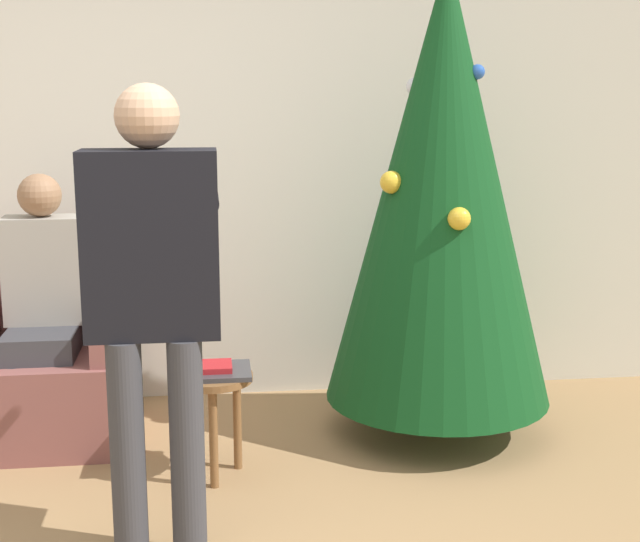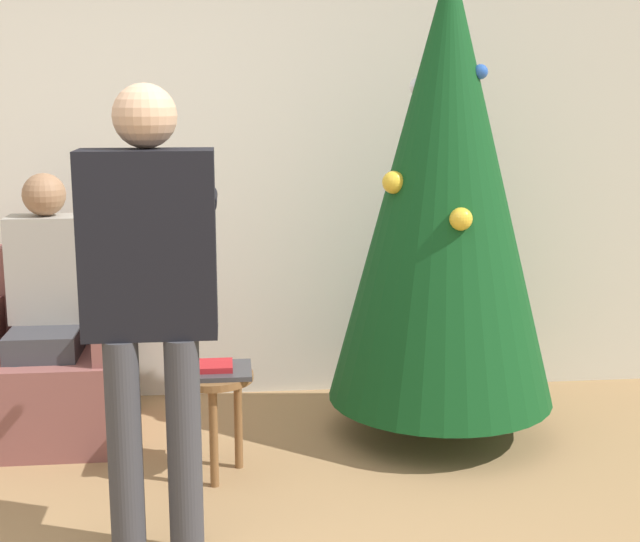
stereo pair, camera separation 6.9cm
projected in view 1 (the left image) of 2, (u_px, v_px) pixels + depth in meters
The scene contains 8 objects.
wall_back at pixel (169, 143), 4.57m from camera, with size 8.00×0.06×2.70m.
christmas_tree at pixel (442, 185), 4.07m from camera, with size 1.06×1.06×2.21m.
armchair at pixel (48, 371), 4.21m from camera, with size 0.72×0.70×0.87m.
person_seated at pixel (43, 297), 4.12m from camera, with size 0.36×0.46×1.24m.
person_standing at pixel (152, 281), 3.00m from camera, with size 0.46×0.57×1.64m.
side_stool at pixel (212, 394), 3.74m from camera, with size 0.34×0.34×0.45m.
laptop at pixel (212, 372), 3.72m from camera, with size 0.32×0.26×0.02m.
book at pixel (212, 367), 3.72m from camera, with size 0.17×0.15×0.02m.
Camera 1 is at (0.20, -2.44, 1.61)m, focal length 50.00 mm.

